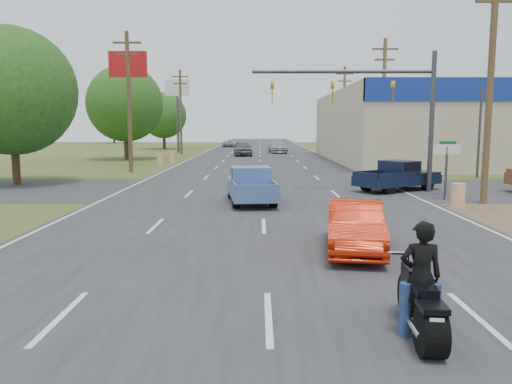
{
  "coord_description": "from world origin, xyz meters",
  "views": [
    {
      "loc": [
        -0.17,
        -8.25,
        3.29
      ],
      "look_at": [
        -0.25,
        6.94,
        1.3
      ],
      "focal_mm": 35.0,
      "sensor_mm": 36.0,
      "label": 1
    }
  ],
  "objects_px": {
    "motorcycle": "(421,307)",
    "distant_car_silver": "(278,147)",
    "distant_car_grey": "(243,148)",
    "rider": "(420,283)",
    "red_convertible": "(355,227)",
    "blue_pickup": "(251,185)",
    "navy_pickup": "(399,176)",
    "distant_car_white": "(230,143)"
  },
  "relations": [
    {
      "from": "red_convertible",
      "to": "blue_pickup",
      "type": "bearing_deg",
      "value": 116.49
    },
    {
      "from": "navy_pickup",
      "to": "distant_car_white",
      "type": "xyz_separation_m",
      "value": [
        -12.0,
        56.96,
        -0.18
      ]
    },
    {
      "from": "red_convertible",
      "to": "rider",
      "type": "height_order",
      "value": "rider"
    },
    {
      "from": "distant_car_white",
      "to": "blue_pickup",
      "type": "bearing_deg",
      "value": 97.58
    },
    {
      "from": "rider",
      "to": "distant_car_white",
      "type": "relative_size",
      "value": 0.4
    },
    {
      "from": "rider",
      "to": "blue_pickup",
      "type": "bearing_deg",
      "value": -74.97
    },
    {
      "from": "rider",
      "to": "blue_pickup",
      "type": "distance_m",
      "value": 14.34
    },
    {
      "from": "motorcycle",
      "to": "distant_car_silver",
      "type": "height_order",
      "value": "distant_car_silver"
    },
    {
      "from": "distant_car_grey",
      "to": "distant_car_silver",
      "type": "xyz_separation_m",
      "value": [
        4.22,
        6.46,
        -0.06
      ]
    },
    {
      "from": "red_convertible",
      "to": "distant_car_silver",
      "type": "relative_size",
      "value": 0.74
    },
    {
      "from": "rider",
      "to": "distant_car_grey",
      "type": "height_order",
      "value": "rider"
    },
    {
      "from": "motorcycle",
      "to": "blue_pickup",
      "type": "xyz_separation_m",
      "value": [
        -2.85,
        14.12,
        0.27
      ]
    },
    {
      "from": "blue_pickup",
      "to": "distant_car_white",
      "type": "xyz_separation_m",
      "value": [
        -4.39,
        61.08,
        -0.18
      ]
    },
    {
      "from": "distant_car_white",
      "to": "red_convertible",
      "type": "bearing_deg",
      "value": 99.43
    },
    {
      "from": "distant_car_silver",
      "to": "distant_car_white",
      "type": "relative_size",
      "value": 1.23
    },
    {
      "from": "navy_pickup",
      "to": "red_convertible",
      "type": "bearing_deg",
      "value": -52.61
    },
    {
      "from": "blue_pickup",
      "to": "distant_car_silver",
      "type": "relative_size",
      "value": 0.91
    },
    {
      "from": "navy_pickup",
      "to": "rider",
      "type": "bearing_deg",
      "value": -46.91
    },
    {
      "from": "distant_car_grey",
      "to": "distant_car_white",
      "type": "bearing_deg",
      "value": 92.37
    },
    {
      "from": "motorcycle",
      "to": "blue_pickup",
      "type": "distance_m",
      "value": 14.41
    },
    {
      "from": "red_convertible",
      "to": "rider",
      "type": "relative_size",
      "value": 2.27
    },
    {
      "from": "red_convertible",
      "to": "distant_car_white",
      "type": "height_order",
      "value": "red_convertible"
    },
    {
      "from": "red_convertible",
      "to": "motorcycle",
      "type": "distance_m",
      "value": 5.53
    },
    {
      "from": "blue_pickup",
      "to": "navy_pickup",
      "type": "bearing_deg",
      "value": 21.54
    },
    {
      "from": "blue_pickup",
      "to": "distant_car_grey",
      "type": "height_order",
      "value": "distant_car_grey"
    },
    {
      "from": "navy_pickup",
      "to": "distant_car_grey",
      "type": "bearing_deg",
      "value": 163.87
    },
    {
      "from": "rider",
      "to": "distant_car_white",
      "type": "distance_m",
      "value": 75.49
    },
    {
      "from": "navy_pickup",
      "to": "distant_car_silver",
      "type": "height_order",
      "value": "same"
    },
    {
      "from": "red_convertible",
      "to": "distant_car_grey",
      "type": "relative_size",
      "value": 0.81
    },
    {
      "from": "rider",
      "to": "distant_car_silver",
      "type": "relative_size",
      "value": 0.33
    },
    {
      "from": "motorcycle",
      "to": "distant_car_silver",
      "type": "xyz_separation_m",
      "value": [
        -0.09,
        56.07,
        0.26
      ]
    },
    {
      "from": "navy_pickup",
      "to": "distant_car_grey",
      "type": "height_order",
      "value": "distant_car_grey"
    },
    {
      "from": "motorcycle",
      "to": "distant_car_grey",
      "type": "relative_size",
      "value": 0.47
    },
    {
      "from": "red_convertible",
      "to": "navy_pickup",
      "type": "relative_size",
      "value": 0.81
    },
    {
      "from": "rider",
      "to": "blue_pickup",
      "type": "height_order",
      "value": "rider"
    },
    {
      "from": "motorcycle",
      "to": "blue_pickup",
      "type": "relative_size",
      "value": 0.48
    },
    {
      "from": "motorcycle",
      "to": "rider",
      "type": "relative_size",
      "value": 1.32
    },
    {
      "from": "navy_pickup",
      "to": "distant_car_white",
      "type": "distance_m",
      "value": 58.21
    },
    {
      "from": "navy_pickup",
      "to": "distant_car_silver",
      "type": "relative_size",
      "value": 0.92
    },
    {
      "from": "distant_car_grey",
      "to": "rider",
      "type": "bearing_deg",
      "value": -89.19
    },
    {
      "from": "distant_car_white",
      "to": "distant_car_grey",
      "type": "bearing_deg",
      "value": 100.01
    },
    {
      "from": "red_convertible",
      "to": "distant_car_white",
      "type": "bearing_deg",
      "value": 103.88
    }
  ]
}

